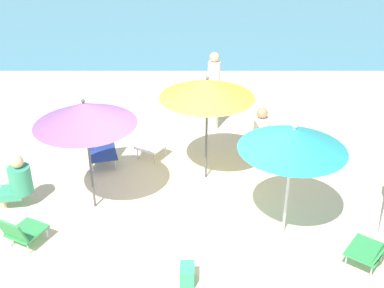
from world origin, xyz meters
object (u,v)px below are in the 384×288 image
Objects in this scene: umbrella_yellow at (206,89)px; beach_bag at (187,274)px; beach_chair_b at (146,141)px; beach_chair_a at (20,231)px; umbrella_teal at (292,139)px; person_b at (17,181)px; beach_chair_c at (101,148)px; person_c at (213,90)px; umbrella_purple at (84,114)px; beach_chair_d at (374,248)px; person_a at (260,129)px.

beach_bag is (-0.31, -2.64, -1.58)m from umbrella_yellow.
beach_chair_a is at bearing -90.83° from beach_chair_b.
umbrella_yellow is at bearing -4.15° from beach_chair_b.
umbrella_yellow reaches higher than beach_chair_a.
beach_chair_b is 3.49m from beach_bag.
person_b is (-4.20, 0.72, -1.14)m from umbrella_teal.
beach_bag is at bearing 12.32° from beach_chair_c.
person_c reaches higher than beach_chair_c.
person_b is at bearing 173.11° from person_c.
beach_chair_b is at bearing -3.89° from beach_chair_a.
umbrella_yellow reaches higher than beach_chair_b.
beach_chair_d is (4.06, -1.47, -1.31)m from umbrella_purple.
person_a is at bearing 32.83° from umbrella_purple.
umbrella_yellow is 2.03× the size of person_a.
beach_bag is at bearing -96.80° from umbrella_yellow.
person_b is (-1.94, -1.63, 0.14)m from beach_chair_b.
person_b is (-5.28, 1.51, 0.10)m from beach_chair_d.
person_c is at bearing 109.96° from beach_chair_c.
beach_bag is (1.64, -3.11, -0.21)m from beach_chair_c.
beach_chair_b is at bearing 146.13° from umbrella_yellow.
beach_chair_d is 2.81× the size of beach_bag.
beach_chair_c is at bearing 117.76° from beach_bag.
person_a reaches higher than beach_chair_d.
person_a is at bearing 68.70° from beach_bag.
umbrella_yellow is 1.96m from umbrella_teal.
beach_chair_d reaches higher than beach_chair_c.
person_b is at bearing -55.08° from beach_chair_c.
umbrella_teal is at bearing -123.77° from person_c.
umbrella_purple is 3.65m from person_c.
beach_chair_d is 0.82× the size of person_b.
beach_bag is at bearing 164.97° from person_a.
umbrella_purple is 1.71m from person_b.
umbrella_purple is at bearing -11.37° from beach_chair_c.
beach_bag is at bearing 137.51° from person_b.
beach_chair_a is 0.75× the size of person_a.
person_c is at bearing 83.59° from beach_bag.
beach_bag is (2.75, -1.76, -0.33)m from person_b.
person_a is 0.56× the size of person_c.
beach_chair_d is 0.44× the size of person_c.
umbrella_purple is (-1.85, -0.91, -0.04)m from umbrella_yellow.
umbrella_purple is 3.06m from umbrella_teal.
beach_chair_c is 5.05m from beach_chair_d.
beach_chair_a is 0.97× the size of beach_chair_b.
umbrella_yellow is at bearing 60.99° from beach_chair_c.
umbrella_purple is 2.00× the size of person_a.
beach_chair_c is 3.10m from person_a.
beach_chair_a is at bearing -175.00° from umbrella_teal.
person_a is at bearing -96.68° from person_c.
beach_chair_c is 0.73× the size of person_a.
umbrella_yellow is at bearing -27.88° from beach_chair_a.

